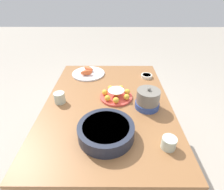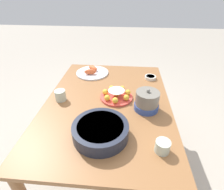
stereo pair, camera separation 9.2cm
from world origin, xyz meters
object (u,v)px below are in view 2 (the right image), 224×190
at_px(dining_table, 108,110).
at_px(warming_pot, 147,101).
at_px(seafood_platter, 92,72).
at_px(sauce_bowl, 150,77).
at_px(serving_bowl, 101,130).
at_px(cup_far, 162,146).
at_px(cup_near, 60,95).
at_px(cake_plate, 116,95).

height_order(dining_table, warming_pot, warming_pot).
distance_m(seafood_platter, warming_pot, 0.72).
bearing_deg(sauce_bowl, dining_table, -42.22).
relative_size(serving_bowl, cup_far, 4.09).
height_order(seafood_platter, warming_pot, warming_pot).
height_order(serving_bowl, cup_near, same).
relative_size(dining_table, cake_plate, 5.30).
bearing_deg(warming_pot, seafood_platter, -137.67).
xyz_separation_m(dining_table, cup_near, (0.02, -0.35, 0.13)).
bearing_deg(cup_near, warming_pot, 84.88).
height_order(cake_plate, seafood_platter, cake_plate).
height_order(dining_table, serving_bowl, serving_bowl).
relative_size(sauce_bowl, cup_far, 1.29).
relative_size(seafood_platter, cup_far, 3.96).
relative_size(cup_near, cup_far, 1.03).
relative_size(serving_bowl, cup_near, 3.98).
bearing_deg(sauce_bowl, serving_bowl, -25.33).
height_order(cup_far, warming_pot, warming_pot).
distance_m(sauce_bowl, cup_far, 0.83).
height_order(dining_table, cup_near, cup_near).
relative_size(dining_table, cup_far, 16.60).
height_order(sauce_bowl, cup_far, cup_far).
bearing_deg(cake_plate, sauce_bowl, 139.91).
height_order(sauce_bowl, cup_near, cup_near).
bearing_deg(serving_bowl, cup_far, 76.72).
relative_size(dining_table, warming_pot, 7.70).
relative_size(dining_table, seafood_platter, 4.20).
bearing_deg(cup_far, sauce_bowl, 178.82).
relative_size(cake_plate, serving_bowl, 0.77).
xyz_separation_m(serving_bowl, cup_near, (-0.34, -0.36, -0.00)).
xyz_separation_m(dining_table, seafood_platter, (-0.46, -0.20, 0.11)).
height_order(serving_bowl, sauce_bowl, serving_bowl).
relative_size(sauce_bowl, warming_pot, 0.60).
distance_m(serving_bowl, seafood_platter, 0.84).
bearing_deg(cup_far, warming_pot, -171.16).
relative_size(cake_plate, sauce_bowl, 2.42).
bearing_deg(dining_table, cup_far, 37.85).
distance_m(dining_table, cup_far, 0.57).
bearing_deg(cake_plate, warming_pot, 60.97).
bearing_deg(warming_pot, cup_near, -95.12).
relative_size(sauce_bowl, cup_near, 1.26).
bearing_deg(seafood_platter, dining_table, 23.74).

